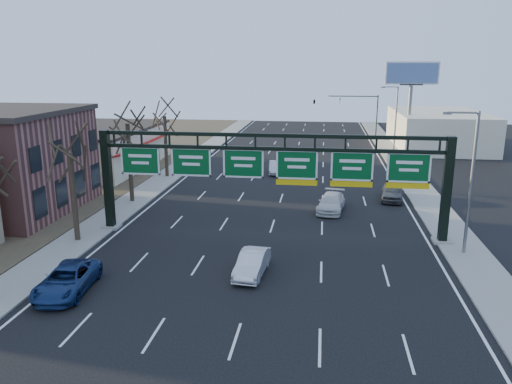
# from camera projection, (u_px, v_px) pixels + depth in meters

# --- Properties ---
(ground) EXTENTS (160.00, 160.00, 0.00)m
(ground) POSITION_uv_depth(u_px,v_px,m) (254.00, 283.00, 27.49)
(ground) COLOR black
(ground) RESTS_ON ground
(sidewalk_left) EXTENTS (3.00, 120.00, 0.12)m
(sidewalk_left) POSITION_uv_depth(u_px,v_px,m) (152.00, 188.00, 48.31)
(sidewalk_left) COLOR gray
(sidewalk_left) RESTS_ON ground
(sidewalk_right) EXTENTS (3.00, 120.00, 0.12)m
(sidewalk_right) POSITION_uv_depth(u_px,v_px,m) (424.00, 197.00, 45.02)
(sidewalk_right) COLOR gray
(sidewalk_right) RESTS_ON ground
(dirt_strip_left) EXTENTS (21.00, 120.00, 0.06)m
(dirt_strip_left) POSITION_uv_depth(u_px,v_px,m) (34.00, 184.00, 49.89)
(dirt_strip_left) COLOR #473D2B
(dirt_strip_left) RESTS_ON ground
(lane_markings) EXTENTS (21.60, 120.00, 0.01)m
(lane_markings) POSITION_uv_depth(u_px,v_px,m) (283.00, 193.00, 46.68)
(lane_markings) COLOR white
(lane_markings) RESTS_ON ground
(sign_gantry) EXTENTS (24.60, 1.20, 7.20)m
(sign_gantry) POSITION_uv_depth(u_px,v_px,m) (272.00, 171.00, 33.99)
(sign_gantry) COLOR black
(sign_gantry) RESTS_ON ground
(brick_block) EXTENTS (10.40, 12.40, 8.30)m
(brick_block) POSITION_uv_depth(u_px,v_px,m) (6.00, 161.00, 39.77)
(brick_block) COLOR brown
(brick_block) RESTS_ON ground
(cream_strip) EXTENTS (10.90, 18.40, 4.70)m
(cream_strip) POSITION_uv_depth(u_px,v_px,m) (104.00, 147.00, 57.50)
(cream_strip) COLOR beige
(cream_strip) RESTS_ON ground
(building_right_distant) EXTENTS (12.00, 20.00, 5.00)m
(building_right_distant) POSITION_uv_depth(u_px,v_px,m) (438.00, 129.00, 72.27)
(building_right_distant) COLOR beige
(building_right_distant) RESTS_ON ground
(tree_gantry) EXTENTS (3.60, 3.60, 8.48)m
(tree_gantry) POSITION_uv_depth(u_px,v_px,m) (68.00, 137.00, 32.16)
(tree_gantry) COLOR #2D2219
(tree_gantry) RESTS_ON sidewalk_left
(tree_mid) EXTENTS (3.60, 3.60, 9.24)m
(tree_mid) POSITION_uv_depth(u_px,v_px,m) (127.00, 111.00, 41.57)
(tree_mid) COLOR #2D2219
(tree_mid) RESTS_ON sidewalk_left
(tree_far) EXTENTS (3.60, 3.60, 8.86)m
(tree_far) POSITION_uv_depth(u_px,v_px,m) (164.00, 106.00, 51.26)
(tree_far) COLOR #2D2219
(tree_far) RESTS_ON sidewalk_left
(streetlight_near) EXTENTS (2.15, 0.22, 9.00)m
(streetlight_near) POSITION_uv_depth(u_px,v_px,m) (470.00, 176.00, 30.37)
(streetlight_near) COLOR slate
(streetlight_near) RESTS_ON sidewalk_right
(streetlight_far) EXTENTS (2.15, 0.22, 9.00)m
(streetlight_far) POSITION_uv_depth(u_px,v_px,m) (395.00, 118.00, 63.00)
(streetlight_far) COLOR slate
(streetlight_far) RESTS_ON sidewalk_right
(billboard_right) EXTENTS (7.00, 0.50, 12.00)m
(billboard_right) POSITION_uv_depth(u_px,v_px,m) (411.00, 84.00, 66.46)
(billboard_right) COLOR slate
(billboard_right) RESTS_ON ground
(traffic_signal_mast) EXTENTS (10.16, 0.54, 7.00)m
(traffic_signal_mast) POSITION_uv_depth(u_px,v_px,m) (338.00, 105.00, 78.17)
(traffic_signal_mast) COLOR black
(traffic_signal_mast) RESTS_ON ground
(car_blue_suv) EXTENTS (2.69, 5.14, 1.38)m
(car_blue_suv) POSITION_uv_depth(u_px,v_px,m) (67.00, 280.00, 26.19)
(car_blue_suv) COLOR navy
(car_blue_suv) RESTS_ON ground
(car_silver_sedan) EXTENTS (1.78, 4.19, 1.34)m
(car_silver_sedan) POSITION_uv_depth(u_px,v_px,m) (252.00, 263.00, 28.40)
(car_silver_sedan) COLOR silver
(car_silver_sedan) RESTS_ON ground
(car_white_wagon) EXTENTS (2.61, 5.03, 1.39)m
(car_white_wagon) POSITION_uv_depth(u_px,v_px,m) (331.00, 203.00, 40.75)
(car_white_wagon) COLOR silver
(car_white_wagon) RESTS_ON ground
(car_grey_far) EXTENTS (2.39, 4.69, 1.53)m
(car_grey_far) POSITION_uv_depth(u_px,v_px,m) (392.00, 191.00, 44.04)
(car_grey_far) COLOR #444749
(car_grey_far) RESTS_ON ground
(car_silver_distant) EXTENTS (1.74, 4.15, 1.33)m
(car_silver_distant) POSITION_uv_depth(u_px,v_px,m) (276.00, 167.00, 54.76)
(car_silver_distant) COLOR #B3B2B7
(car_silver_distant) RESTS_ON ground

